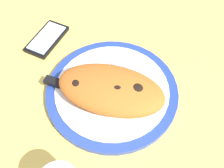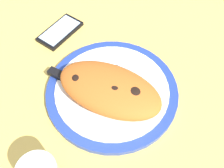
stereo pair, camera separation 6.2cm
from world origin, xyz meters
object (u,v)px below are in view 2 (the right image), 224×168
object	(u,v)px
calzone	(109,89)
plate	(112,91)
fork	(132,74)
smartphone	(60,31)
knife	(77,84)

from	to	relation	value
calzone	plate	bearing A→B (deg)	-67.00
fork	smartphone	bearing A→B (deg)	-0.06
knife	plate	bearing A→B (deg)	-148.04
calzone	fork	distance (cm)	8.47
knife	smartphone	xyz separation A→B (cm)	(16.96, -10.68, -1.68)
plate	fork	size ratio (longest dim) A/B	1.97
fork	knife	xyz separation A→B (cm)	(8.06, 10.65, 0.30)
fork	calzone	bearing A→B (deg)	87.87
plate	smartphone	xyz separation A→B (cm)	(23.96, -6.31, -0.27)
plate	calzone	world-z (taller)	calzone
calzone	knife	size ratio (longest dim) A/B	1.16
fork	knife	bearing A→B (deg)	52.88
plate	calzone	distance (cm)	4.10
calzone	knife	bearing A→B (deg)	18.28
plate	knife	size ratio (longest dim) A/B	1.35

